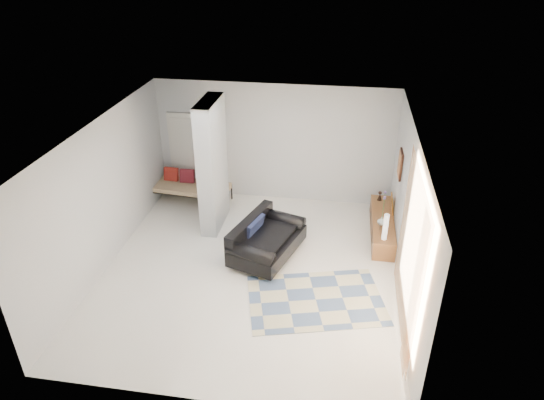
# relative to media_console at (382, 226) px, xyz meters

# --- Properties ---
(floor) EXTENTS (6.00, 6.00, 0.00)m
(floor) POSITION_rel_media_console_xyz_m (-2.52, -1.70, -0.20)
(floor) COLOR silver
(floor) RESTS_ON ground
(ceiling) EXTENTS (6.00, 6.00, 0.00)m
(ceiling) POSITION_rel_media_console_xyz_m (-2.52, -1.70, 2.60)
(ceiling) COLOR white
(ceiling) RESTS_ON wall_back
(wall_back) EXTENTS (6.00, 0.00, 6.00)m
(wall_back) POSITION_rel_media_console_xyz_m (-2.52, 1.30, 1.20)
(wall_back) COLOR silver
(wall_back) RESTS_ON ground
(wall_front) EXTENTS (6.00, 0.00, 6.00)m
(wall_front) POSITION_rel_media_console_xyz_m (-2.52, -4.70, 1.20)
(wall_front) COLOR silver
(wall_front) RESTS_ON ground
(wall_left) EXTENTS (0.00, 6.00, 6.00)m
(wall_left) POSITION_rel_media_console_xyz_m (-5.27, -1.70, 1.20)
(wall_left) COLOR silver
(wall_left) RESTS_ON ground
(wall_right) EXTENTS (0.00, 6.00, 6.00)m
(wall_right) POSITION_rel_media_console_xyz_m (0.23, -1.70, 1.20)
(wall_right) COLOR silver
(wall_right) RESTS_ON ground
(partition_column) EXTENTS (0.35, 1.20, 2.80)m
(partition_column) POSITION_rel_media_console_xyz_m (-3.62, -0.10, 1.20)
(partition_column) COLOR #AFB3B6
(partition_column) RESTS_ON floor
(hallway_door) EXTENTS (0.85, 0.06, 2.04)m
(hallway_door) POSITION_rel_media_console_xyz_m (-4.62, 1.26, 0.82)
(hallway_door) COLOR silver
(hallway_door) RESTS_ON floor
(curtain) EXTENTS (0.00, 2.55, 2.55)m
(curtain) POSITION_rel_media_console_xyz_m (0.15, -2.85, 1.25)
(curtain) COLOR orange
(curtain) RESTS_ON wall_right
(wall_art) EXTENTS (0.04, 0.45, 0.55)m
(wall_art) POSITION_rel_media_console_xyz_m (0.20, -0.00, 1.45)
(wall_art) COLOR #35180E
(wall_art) RESTS_ON wall_right
(media_console) EXTENTS (0.45, 2.04, 0.80)m
(media_console) POSITION_rel_media_console_xyz_m (0.00, 0.00, 0.00)
(media_console) COLOR brown
(media_console) RESTS_ON floor
(loveseat) EXTENTS (1.43, 1.88, 0.76)m
(loveseat) POSITION_rel_media_console_xyz_m (-2.34, -1.15, 0.15)
(loveseat) COLOR silver
(loveseat) RESTS_ON floor
(daybed) EXTENTS (1.84, 0.92, 0.77)m
(daybed) POSITION_rel_media_console_xyz_m (-4.44, 0.78, 0.21)
(daybed) COLOR black
(daybed) RESTS_ON floor
(area_rug) EXTENTS (2.64, 2.09, 0.01)m
(area_rug) POSITION_rel_media_console_xyz_m (-1.22, -2.37, -0.20)
(area_rug) COLOR beige
(area_rug) RESTS_ON floor
(cylinder_lamp) EXTENTS (0.10, 0.10, 0.55)m
(cylinder_lamp) POSITION_rel_media_console_xyz_m (-0.02, -0.82, 0.47)
(cylinder_lamp) COLOR silver
(cylinder_lamp) RESTS_ON media_console
(bronze_figurine) EXTENTS (0.12, 0.12, 0.22)m
(bronze_figurine) POSITION_rel_media_console_xyz_m (-0.05, 0.78, 0.31)
(bronze_figurine) COLOR #331F16
(bronze_figurine) RESTS_ON media_console
(vase) EXTENTS (0.19, 0.19, 0.18)m
(vase) POSITION_rel_media_console_xyz_m (-0.05, -0.29, 0.29)
(vase) COLOR white
(vase) RESTS_ON media_console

